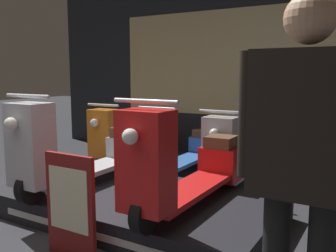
{
  "coord_description": "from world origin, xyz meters",
  "views": [
    {
      "loc": [
        2.29,
        -1.56,
        1.39
      ],
      "look_at": [
        0.09,
        2.17,
        0.78
      ],
      "focal_mm": 40.0,
      "sensor_mm": 36.0,
      "label": 1
    }
  ],
  "objects": [
    {
      "name": "scooter_display_left",
      "position": [
        -0.39,
        1.19,
        0.59
      ],
      "size": [
        0.53,
        1.8,
        0.98
      ],
      "color": "black",
      "rests_on": "display_platform"
    },
    {
      "name": "price_sign_board",
      "position": [
        0.3,
        0.38,
        0.41
      ],
      "size": [
        0.46,
        0.04,
        0.8
      ],
      "color": "maroon",
      "rests_on": "ground_plane"
    },
    {
      "name": "scooter_backrow_2",
      "position": [
        0.68,
        2.93,
        0.36
      ],
      "size": [
        0.53,
        1.8,
        0.98
      ],
      "color": "black",
      "rests_on": "ground_plane"
    },
    {
      "name": "scooter_backrow_1",
      "position": [
        -0.17,
        2.93,
        0.36
      ],
      "size": [
        0.53,
        1.8,
        0.98
      ],
      "color": "black",
      "rests_on": "ground_plane"
    },
    {
      "name": "scooter_display_right",
      "position": [
        0.83,
        1.19,
        0.59
      ],
      "size": [
        0.53,
        1.8,
        0.98
      ],
      "color": "black",
      "rests_on": "display_platform"
    },
    {
      "name": "person_right_browsing",
      "position": [
        1.98,
        0.18,
        1.04
      ],
      "size": [
        0.62,
        0.26,
        1.74
      ],
      "color": "black",
      "rests_on": "ground_plane"
    },
    {
      "name": "display_platform",
      "position": [
        0.22,
        1.3,
        0.12
      ],
      "size": [
        2.71,
        1.43,
        0.23
      ],
      "color": "black",
      "rests_on": "ground_plane"
    },
    {
      "name": "scooter_backrow_0",
      "position": [
        -1.03,
        2.93,
        0.36
      ],
      "size": [
        0.53,
        1.8,
        0.98
      ],
      "color": "black",
      "rests_on": "ground_plane"
    },
    {
      "name": "shop_wall_back",
      "position": [
        0.0,
        4.22,
        1.6
      ],
      "size": [
        6.97,
        0.09,
        3.2
      ],
      "color": "#23282D",
      "rests_on": "ground_plane"
    }
  ]
}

